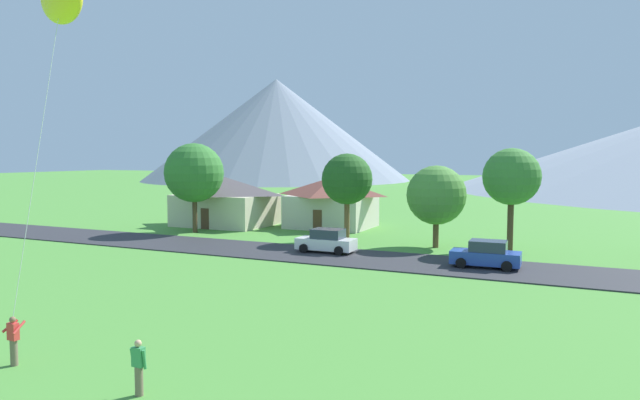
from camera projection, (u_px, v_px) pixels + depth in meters
road_strip at (391, 261)px, 37.69m from camera, size 160.00×6.56×0.08m
mountain_far_east_ridge at (277, 130)px, 161.30m from camera, size 75.46×75.46×28.58m
house_leftmost at (225, 200)px, 57.07m from camera, size 9.73×7.45×4.86m
house_left_center at (331, 202)px, 55.38m from camera, size 8.24×6.99×4.90m
tree_near_left at (347, 179)px, 45.92m from camera, size 4.14×4.14×7.20m
tree_center at (512, 177)px, 40.82m from camera, size 4.12×4.12×7.57m
tree_right_of_center at (194, 173)px, 51.45m from camera, size 5.38×5.38×8.15m
tree_near_right at (436, 195)px, 43.10m from camera, size 4.52×4.52×6.29m
parked_car_white_west_end at (327, 241)px, 40.83m from camera, size 4.25×2.17×1.68m
parked_car_blue_mid_west at (486, 255)px, 35.28m from camera, size 4.25×2.18×1.68m
kite_flyer_with_kite at (61, 6)px, 19.94m from camera, size 3.06×3.47×13.44m
watcher_person at (139, 366)px, 16.56m from camera, size 0.56×0.24×1.68m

